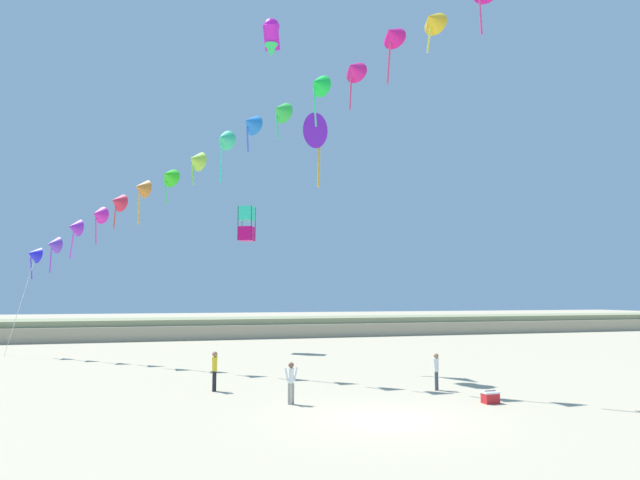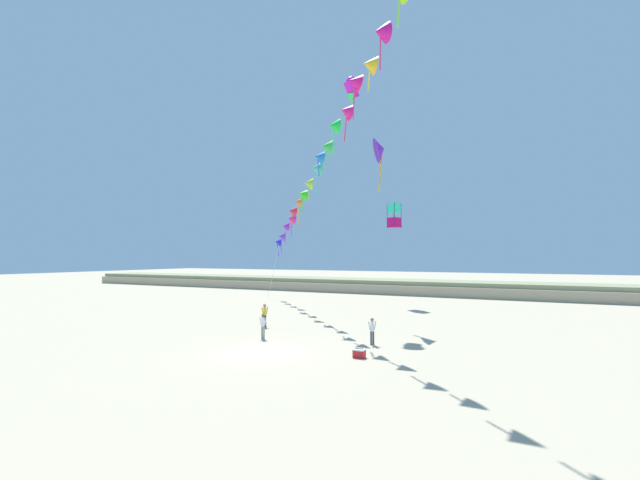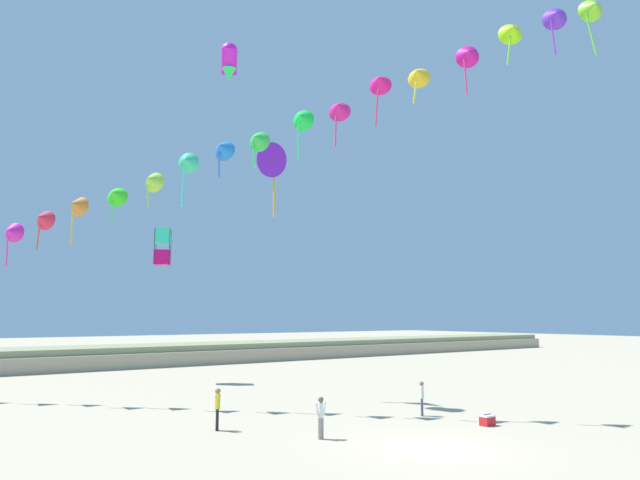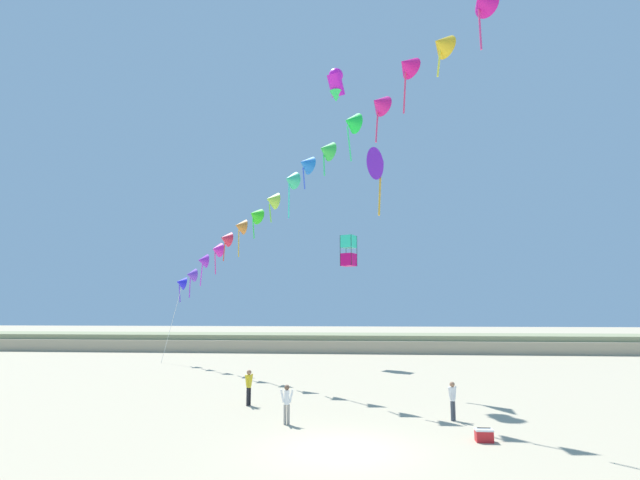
% 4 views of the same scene
% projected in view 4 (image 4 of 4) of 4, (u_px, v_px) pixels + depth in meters
% --- Properties ---
extents(ground_plane, '(240.00, 240.00, 0.00)m').
position_uv_depth(ground_plane, '(341.00, 450.00, 15.77)').
color(ground_plane, tan).
extents(dune_ridge, '(120.00, 8.21, 1.80)m').
position_uv_depth(dune_ridge, '(357.00, 342.00, 54.35)').
color(dune_ridge, tan).
rests_on(dune_ridge, ground).
extents(person_near_left, '(0.53, 0.20, 1.50)m').
position_uv_depth(person_near_left, '(287.00, 401.00, 19.39)').
color(person_near_left, gray).
rests_on(person_near_left, ground).
extents(person_near_right, '(0.43, 0.42, 1.52)m').
position_uv_depth(person_near_right, '(453.00, 398.00, 20.07)').
color(person_near_right, '#474C56').
rests_on(person_near_right, ground).
extents(person_mid_center, '(0.32, 0.54, 1.62)m').
position_uv_depth(person_mid_center, '(249.00, 385.00, 23.21)').
color(person_mid_center, black).
rests_on(person_mid_center, ground).
extents(kite_banner_string, '(28.19, 29.60, 20.16)m').
position_uv_depth(kite_banner_string, '(317.00, 156.00, 28.40)').
color(kite_banner_string, '#2524EE').
extents(large_kite_low_lead, '(1.45, 1.72, 2.27)m').
position_uv_depth(large_kite_low_lead, '(336.00, 84.00, 32.46)').
color(large_kite_low_lead, '#D61CC9').
extents(large_kite_mid_trail, '(1.90, 2.30, 4.41)m').
position_uv_depth(large_kite_mid_trail, '(379.00, 163.00, 30.79)').
color(large_kite_mid_trail, '#691AC4').
extents(large_kite_high_solo, '(1.42, 1.42, 2.56)m').
position_uv_depth(large_kite_high_solo, '(349.00, 251.00, 41.43)').
color(large_kite_high_solo, '#CA0C68').
extents(beach_cooler, '(0.58, 0.41, 0.46)m').
position_uv_depth(beach_cooler, '(484.00, 435.00, 16.79)').
color(beach_cooler, red).
rests_on(beach_cooler, ground).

